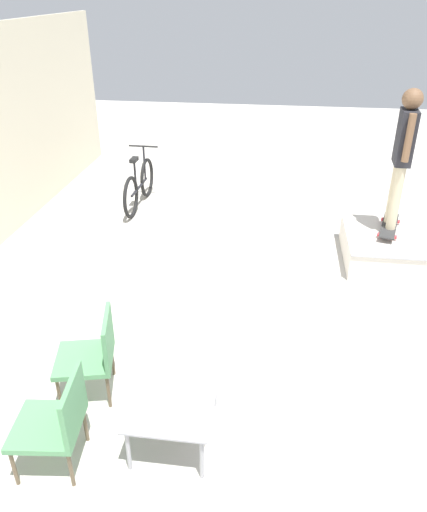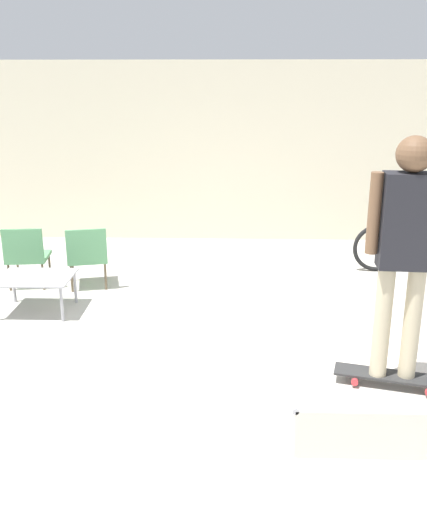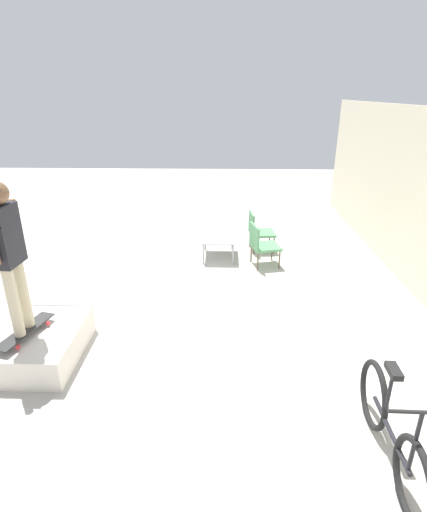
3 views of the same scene
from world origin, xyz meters
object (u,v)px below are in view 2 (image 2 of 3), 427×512
object	(u,v)px
person_skater	(406,240)
coffee_table	(35,280)
skateboard_on_ramp	(391,376)
patio_chair_right	(87,254)
patio_chair_left	(27,254)
bicycle	(412,247)
skate_ramp_box	(369,401)

from	to	relation	value
person_skater	coffee_table	size ratio (longest dim) A/B	2.10
skateboard_on_ramp	patio_chair_right	bearing A→B (deg)	149.52
skateboard_on_ramp	patio_chair_left	size ratio (longest dim) A/B	1.06
coffee_table	bicycle	xyz separation A→B (m)	(4.96, 1.65, -0.02)
coffee_table	patio_chair_right	bearing A→B (deg)	63.27
patio_chair_left	patio_chair_right	distance (m)	0.82
person_skater	patio_chair_left	size ratio (longest dim) A/B	2.17
coffee_table	bicycle	size ratio (longest dim) A/B	0.52
skate_ramp_box	skateboard_on_ramp	bearing A→B (deg)	-36.79
coffee_table	patio_chair_left	size ratio (longest dim) A/B	1.04
skateboard_on_ramp	coffee_table	world-z (taller)	skateboard_on_ramp
skate_ramp_box	skateboard_on_ramp	xyz separation A→B (m)	(0.13, -0.10, 0.28)
coffee_table	patio_chair_right	distance (m)	0.95
skateboard_on_ramp	skate_ramp_box	bearing A→B (deg)	157.60
person_skater	coffee_table	xyz separation A→B (m)	(-3.61, 2.33, -1.20)
skateboard_on_ramp	bicycle	size ratio (longest dim) A/B	0.53
patio_chair_left	person_skater	bearing A→B (deg)	135.38
skate_ramp_box	patio_chair_left	size ratio (longest dim) A/B	1.58
skate_ramp_box	bicycle	bearing A→B (deg)	69.13
person_skater	bicycle	world-z (taller)	person_skater
patio_chair_right	person_skater	bearing A→B (deg)	121.75
skateboard_on_ramp	coffee_table	distance (m)	4.30
person_skater	patio_chair_left	xyz separation A→B (m)	(-4.00, 3.17, -1.12)
skateboard_on_ramp	patio_chair_right	world-z (taller)	patio_chair_right
coffee_table	bicycle	world-z (taller)	bicycle
bicycle	coffee_table	bearing A→B (deg)	-160.35
bicycle	person_skater	bearing A→B (deg)	-107.49
person_skater	coffee_table	world-z (taller)	person_skater
patio_chair_right	bicycle	world-z (taller)	bicycle
skateboard_on_ramp	bicycle	world-z (taller)	bicycle
coffee_table	patio_chair_left	bearing A→B (deg)	115.10
person_skater	patio_chair_left	bearing A→B (deg)	145.34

